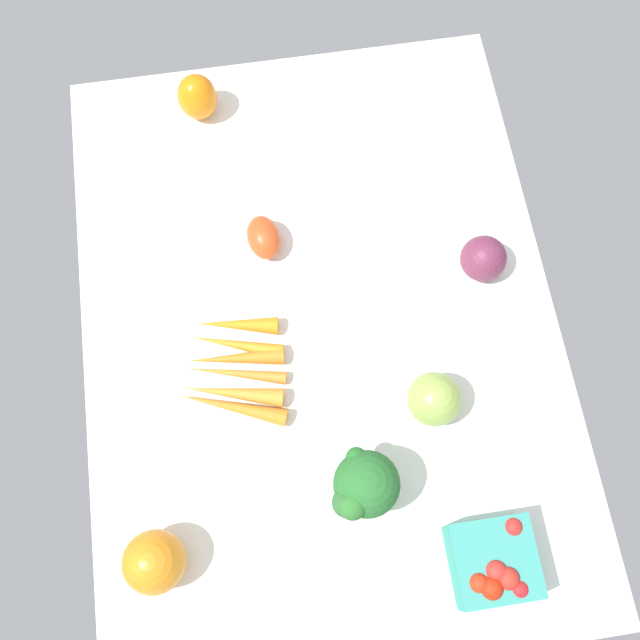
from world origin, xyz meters
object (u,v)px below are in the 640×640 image
object	(u,v)px
bell_pepper_orange	(197,97)
roma_tomato	(264,238)
berry_basket	(494,564)
red_onion_center	(483,258)
carrot_bunch	(235,368)
heirloom_tomato_green	(434,399)
heirloom_tomato_orange	(154,562)
broccoli_head	(364,486)

from	to	relation	value
bell_pepper_orange	roma_tomato	xyz separation A→B (cm)	(-27.46, -8.02, -1.76)
roma_tomato	berry_basket	bearing A→B (deg)	16.21
berry_basket	roma_tomato	bearing A→B (deg)	24.88
red_onion_center	berry_basket	xyz separation A→B (cm)	(-45.70, 8.87, -0.10)
bell_pepper_orange	carrot_bunch	xyz separation A→B (cm)	(-48.41, -0.67, -3.10)
carrot_bunch	heirloom_tomato_green	bearing A→B (deg)	-108.87
red_onion_center	berry_basket	bearing A→B (deg)	169.01
heirloom_tomato_orange	carrot_bunch	world-z (taller)	heirloom_tomato_orange
heirloom_tomato_orange	carrot_bunch	bearing A→B (deg)	-27.40
heirloom_tomato_orange	broccoli_head	world-z (taller)	broccoli_head
bell_pepper_orange	red_onion_center	bearing A→B (deg)	-131.00
berry_basket	broccoli_head	bearing A→B (deg)	51.89
berry_basket	red_onion_center	bearing A→B (deg)	-10.99
broccoli_head	heirloom_tomato_orange	bearing A→B (deg)	100.38
bell_pepper_orange	broccoli_head	size ratio (longest dim) A/B	0.74
heirloom_tomato_orange	roma_tomato	world-z (taller)	heirloom_tomato_orange
red_onion_center	roma_tomato	distance (cm)	35.75
heirloom_tomato_green	broccoli_head	xyz separation A→B (cm)	(-11.33, 12.79, 3.04)
red_onion_center	roma_tomato	xyz separation A→B (cm)	(9.47, 34.46, -1.04)
bell_pepper_orange	carrot_bunch	size ratio (longest dim) A/B	0.45
heirloom_tomato_green	carrot_bunch	distance (cm)	31.08
broccoli_head	red_onion_center	bearing A→B (deg)	-37.62
red_onion_center	carrot_bunch	distance (cm)	43.41
berry_basket	broccoli_head	xyz separation A→B (cm)	(12.88, 16.42, 3.53)
carrot_bunch	roma_tomato	bearing A→B (deg)	-19.31
red_onion_center	carrot_bunch	xyz separation A→B (cm)	(-11.48, 41.80, -2.38)
berry_basket	heirloom_tomato_orange	size ratio (longest dim) A/B	1.29
bell_pepper_orange	red_onion_center	distance (cm)	56.28
heirloom_tomato_orange	heirloom_tomato_green	bearing A→B (deg)	-68.65
heirloom_tomato_green	broccoli_head	distance (cm)	17.35
red_onion_center	broccoli_head	world-z (taller)	broccoli_head
heirloom_tomato_green	heirloom_tomato_orange	distance (cm)	46.43
heirloom_tomato_green	carrot_bunch	world-z (taller)	heirloom_tomato_green
bell_pepper_orange	heirloom_tomato_green	distance (cm)	65.66
berry_basket	roma_tomato	world-z (taller)	berry_basket
berry_basket	heirloom_tomato_orange	bearing A→B (deg)	81.15
carrot_bunch	broccoli_head	bearing A→B (deg)	-142.28
heirloom_tomato_orange	carrot_bunch	xyz separation A→B (cm)	(26.91, -13.95, -3.11)
berry_basket	heirloom_tomato_green	world-z (taller)	heirloom_tomato_green
bell_pepper_orange	roma_tomato	bearing A→B (deg)	-163.73
bell_pepper_orange	berry_basket	xyz separation A→B (cm)	(-82.63, -33.60, -0.82)
berry_basket	heirloom_tomato_green	distance (cm)	24.48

